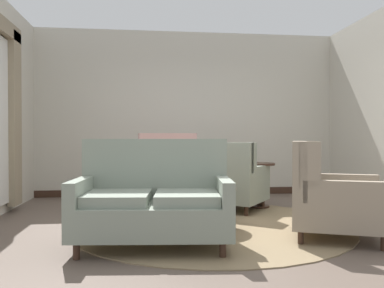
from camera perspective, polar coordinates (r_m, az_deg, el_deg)
name	(u,v)px	position (r m, az deg, el deg)	size (l,w,h in m)	color
ground	(215,231)	(4.46, 3.34, -12.46)	(7.89, 7.89, 0.00)	brown
wall_back	(188,114)	(7.14, -0.60, 4.41)	(5.60, 0.08, 2.94)	beige
baseboard_back	(188,192)	(7.14, -0.55, -6.93)	(5.44, 0.03, 0.12)	#382319
area_rug	(211,224)	(4.75, 2.70, -11.57)	(3.25, 3.25, 0.01)	#847051
coffee_table	(202,195)	(4.50, 1.53, -7.47)	(0.77, 0.77, 0.48)	#382319
porcelain_vase	(200,172)	(4.47, 1.22, -4.13)	(0.20, 0.20, 0.38)	brown
settee	(153,203)	(3.78, -5.63, -8.44)	(1.51, 0.93, 1.02)	gray
armchair_far_left	(329,198)	(4.29, 19.20, -7.35)	(1.13, 1.09, 0.99)	gray
armchair_foreground_right	(232,181)	(5.56, 5.76, -5.40)	(1.11, 1.12, 0.97)	gray
armchair_near_sideboard	(165,178)	(5.69, -3.87, -4.92)	(0.86, 0.89, 1.09)	tan
side_table	(259,181)	(5.89, 9.70, -5.30)	(0.46, 0.46, 0.66)	#382319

